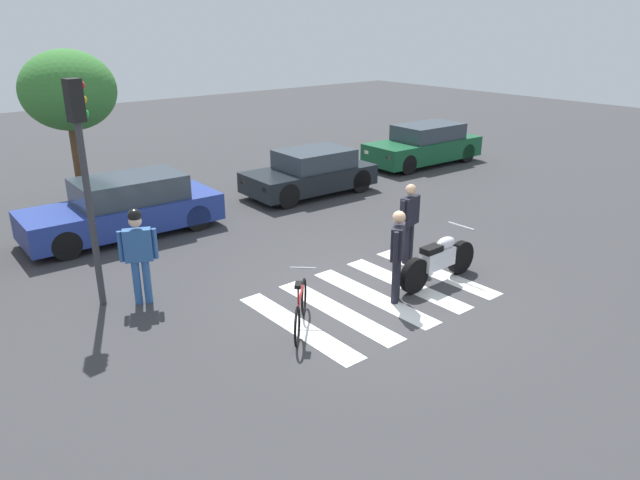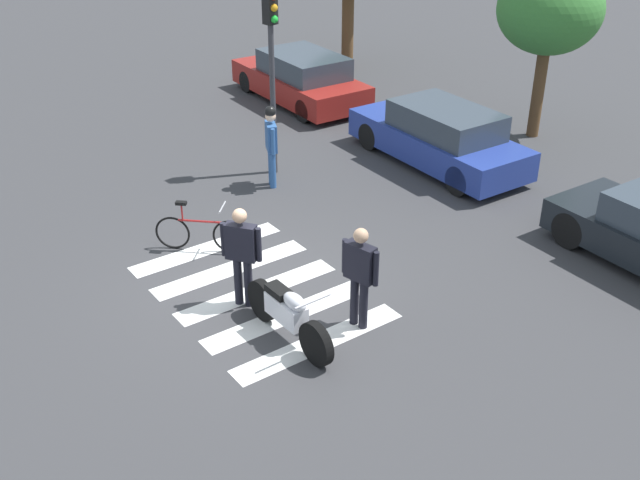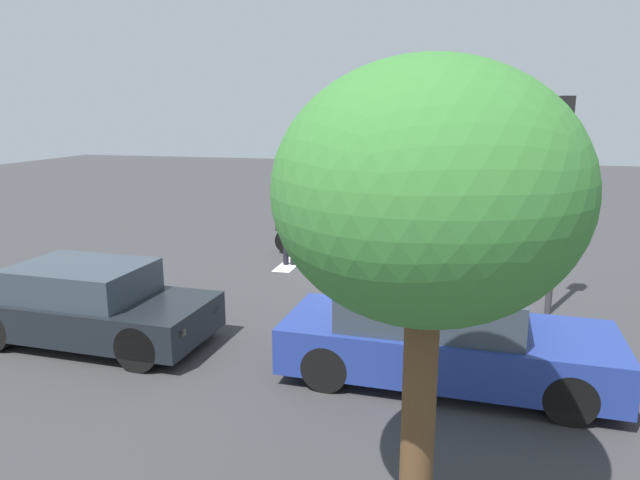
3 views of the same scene
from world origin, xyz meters
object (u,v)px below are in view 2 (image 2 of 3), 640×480
at_px(pedestrian_bystander, 271,140).
at_px(traffic_light_pole, 272,54).
at_px(leaning_bicycle, 201,233).
at_px(car_maroon_wagon, 301,79).
at_px(officer_by_motorcycle, 360,271).
at_px(officer_on_foot, 242,251).
at_px(car_blue_hatchback, 440,137).
at_px(police_motorcycle, 288,314).

bearing_deg(pedestrian_bystander, traffic_light_pole, 142.22).
xyz_separation_m(leaning_bicycle, car_maroon_wagon, (-5.99, 6.40, 0.30)).
bearing_deg(officer_by_motorcycle, officer_on_foot, -143.90).
bearing_deg(traffic_light_pole, officer_on_foot, -38.47).
height_order(car_maroon_wagon, car_blue_hatchback, car_blue_hatchback).
relative_size(pedestrian_bystander, traffic_light_pole, 0.45).
height_order(leaning_bicycle, traffic_light_pole, traffic_light_pole).
distance_m(police_motorcycle, car_maroon_wagon, 11.38).
bearing_deg(officer_by_motorcycle, traffic_light_pole, 159.21).
height_order(police_motorcycle, car_blue_hatchback, car_blue_hatchback).
bearing_deg(pedestrian_bystander, car_maroon_wagon, 139.07).
bearing_deg(pedestrian_bystander, police_motorcycle, -30.35).
height_order(police_motorcycle, officer_by_motorcycle, officer_by_motorcycle).
distance_m(police_motorcycle, leaning_bicycle, 3.27).
xyz_separation_m(officer_by_motorcycle, traffic_light_pole, (-5.82, 2.21, 1.73)).
bearing_deg(officer_on_foot, leaning_bicycle, 172.01).
bearing_deg(car_blue_hatchback, officer_on_foot, -70.31).
bearing_deg(police_motorcycle, car_maroon_wagon, 144.32).
xyz_separation_m(officer_on_foot, car_blue_hatchback, (-2.39, 6.69, -0.34)).
bearing_deg(officer_on_foot, officer_by_motorcycle, 36.10).
relative_size(police_motorcycle, pedestrian_bystander, 1.17).
relative_size(police_motorcycle, officer_by_motorcycle, 1.22).
height_order(pedestrian_bystander, car_maroon_wagon, pedestrian_bystander).
xyz_separation_m(leaning_bicycle, officer_by_motorcycle, (3.59, 0.87, 0.63)).
relative_size(police_motorcycle, car_blue_hatchback, 0.46).
xyz_separation_m(police_motorcycle, leaning_bicycle, (-3.26, 0.24, -0.10)).
bearing_deg(officer_on_foot, traffic_light_pole, 141.53).
bearing_deg(pedestrian_bystander, car_blue_hatchback, 71.63).
xyz_separation_m(car_maroon_wagon, car_blue_hatchback, (5.60, 0.01, 0.01)).
relative_size(officer_by_motorcycle, car_maroon_wagon, 0.38).
relative_size(police_motorcycle, officer_on_foot, 1.21).
bearing_deg(police_motorcycle, traffic_light_pole, 148.79).
relative_size(car_maroon_wagon, car_blue_hatchback, 0.99).
relative_size(police_motorcycle, leaning_bicycle, 1.64).
bearing_deg(car_maroon_wagon, officer_on_foot, -39.88).
bearing_deg(car_maroon_wagon, car_blue_hatchback, 0.10).
bearing_deg(officer_on_foot, car_blue_hatchback, 109.69).
distance_m(leaning_bicycle, car_maroon_wagon, 8.77).
xyz_separation_m(pedestrian_bystander, traffic_light_pole, (-0.59, 0.45, 1.66)).
height_order(officer_on_foot, pedestrian_bystander, pedestrian_bystander).
distance_m(police_motorcycle, officer_on_foot, 1.36).
bearing_deg(officer_by_motorcycle, leaning_bicycle, -166.35).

